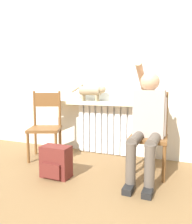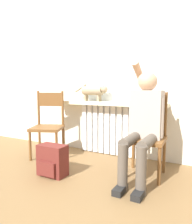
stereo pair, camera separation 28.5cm
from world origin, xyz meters
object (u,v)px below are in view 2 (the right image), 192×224
object	(u,v)px
person	(144,120)
backpack	(52,161)
chair_left	(48,124)
cat	(94,91)
chair_right	(146,134)

from	to	relation	value
person	backpack	bearing A→B (deg)	-156.13
chair_left	cat	xyz separation A→B (m)	(0.54, 0.40, 0.47)
chair_right	backpack	xyz separation A→B (m)	(-0.92, -0.54, -0.29)
chair_right	cat	distance (m)	1.08
chair_left	backpack	world-z (taller)	chair_left
chair_right	person	world-z (taller)	person
chair_right	cat	world-z (taller)	cat
chair_right	backpack	world-z (taller)	chair_right
backpack	chair_left	bearing A→B (deg)	133.64
chair_left	backpack	size ratio (longest dim) A/B	2.68
chair_left	backpack	bearing A→B (deg)	-69.35
chair_left	person	size ratio (longest dim) A/B	0.73
person	cat	size ratio (longest dim) A/B	2.34
chair_left	backpack	distance (m)	0.79
person	cat	world-z (taller)	person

